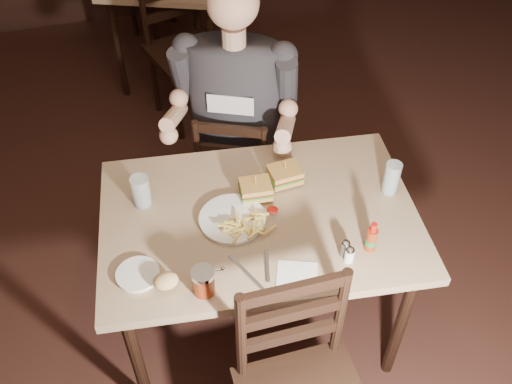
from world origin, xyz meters
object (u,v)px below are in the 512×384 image
object	(u,v)px
syrup_dispenser	(203,281)
side_plate	(138,275)
glass_left	(141,191)
bg_chair_near	(188,53)
main_table	(259,228)
diner	(234,91)
hot_sauce	(372,237)
glass_right	(392,178)
chair_far	(238,168)
dinner_plate	(232,220)

from	to	relation	value
syrup_dispenser	side_plate	distance (m)	0.25
glass_left	bg_chair_near	bearing A→B (deg)	73.21
main_table	diner	world-z (taller)	diner
glass_left	hot_sauce	bearing A→B (deg)	-31.05
glass_right	glass_left	bearing A→B (deg)	167.88
diner	glass_left	distance (m)	0.65
chair_far	glass_right	xyz separation A→B (m)	(0.47, -0.67, 0.42)
bg_chair_near	diner	xyz separation A→B (m)	(0.02, -1.11, 0.45)
bg_chair_near	dinner_plate	size ratio (longest dim) A/B	3.87
glass_right	syrup_dispenser	xyz separation A→B (m)	(-0.83, -0.27, -0.02)
chair_far	hot_sauce	size ratio (longest dim) A/B	6.20
diner	syrup_dispenser	world-z (taller)	diner
diner	glass_right	bearing A→B (deg)	-27.01
side_plate	bg_chair_near	bearing A→B (deg)	74.25
hot_sauce	main_table	bearing A→B (deg)	141.39
main_table	glass_left	size ratio (longest dim) A/B	9.85
chair_far	glass_left	world-z (taller)	glass_left
glass_left	syrup_dispenser	size ratio (longest dim) A/B	1.27
chair_far	dinner_plate	world-z (taller)	chair_far
dinner_plate	main_table	bearing A→B (deg)	0.66
main_table	hot_sauce	world-z (taller)	hot_sauce
glass_right	dinner_plate	bearing A→B (deg)	178.48
main_table	diner	xyz separation A→B (m)	(0.06, 0.61, 0.25)
main_table	syrup_dispenser	world-z (taller)	syrup_dispenser
diner	glass_right	distance (m)	0.80
main_table	chair_far	bearing A→B (deg)	83.19
bg_chair_near	side_plate	world-z (taller)	bg_chair_near
main_table	syrup_dispenser	bearing A→B (deg)	-134.46
glass_right	syrup_dispenser	distance (m)	0.87
glass_left	syrup_dispenser	bearing A→B (deg)	-73.33
glass_left	chair_far	bearing A→B (deg)	42.43
main_table	chair_far	world-z (taller)	chair_far
chair_far	diner	xyz separation A→B (m)	(-0.02, -0.05, 0.52)
bg_chair_near	hot_sauce	world-z (taller)	bg_chair_near
bg_chair_near	dinner_plate	distance (m)	1.75
glass_left	glass_right	bearing A→B (deg)	-12.12
main_table	glass_right	xyz separation A→B (m)	(0.55, -0.02, 0.15)
dinner_plate	side_plate	distance (m)	0.42
main_table	dinner_plate	size ratio (longest dim) A/B	5.27
glass_right	hot_sauce	bearing A→B (deg)	-128.11
glass_right	syrup_dispenser	bearing A→B (deg)	-161.88
main_table	dinner_plate	distance (m)	0.14
dinner_plate	syrup_dispenser	world-z (taller)	syrup_dispenser
main_table	side_plate	bearing A→B (deg)	-161.85
dinner_plate	glass_left	bearing A→B (deg)	148.97
main_table	bg_chair_near	distance (m)	1.73
hot_sauce	syrup_dispenser	bearing A→B (deg)	-178.60
dinner_plate	syrup_dispenser	distance (m)	0.34
bg_chair_near	glass_left	size ratio (longest dim) A/B	7.24
glass_right	side_plate	size ratio (longest dim) A/B	0.97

